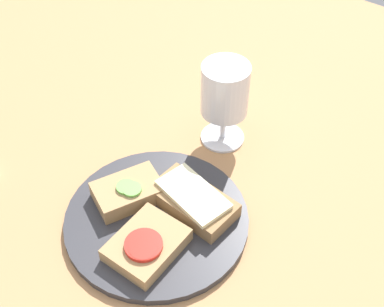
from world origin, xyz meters
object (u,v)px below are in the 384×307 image
at_px(sandwich_with_cucumber, 128,192).
at_px(wine_glass, 225,92).
at_px(plate, 157,220).
at_px(sandwich_with_tomato, 146,245).
at_px(sandwich_with_cheese, 193,200).

xyz_separation_m(sandwich_with_cucumber, wine_glass, (0.19, -0.03, 0.07)).
bearing_deg(plate, wine_glass, 6.27).
bearing_deg(sandwich_with_tomato, sandwich_with_cheese, -3.53).
height_order(plate, sandwich_with_cheese, sandwich_with_cheese).
relative_size(plate, sandwich_with_tomato, 2.60).
height_order(sandwich_with_tomato, wine_glass, wine_glass).
distance_m(plate, wine_glass, 0.21).
distance_m(sandwich_with_cheese, sandwich_with_cucumber, 0.09).
relative_size(sandwich_with_tomato, wine_glass, 0.69).
distance_m(sandwich_with_cheese, sandwich_with_tomato, 0.09).
height_order(sandwich_with_cucumber, wine_glass, wine_glass).
bearing_deg(sandwich_with_cucumber, sandwich_with_cheese, -63.85).
distance_m(plate, sandwich_with_tomato, 0.06).
bearing_deg(wine_glass, sandwich_with_cheese, -161.08).
xyz_separation_m(sandwich_with_tomato, wine_glass, (0.24, 0.04, 0.07)).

